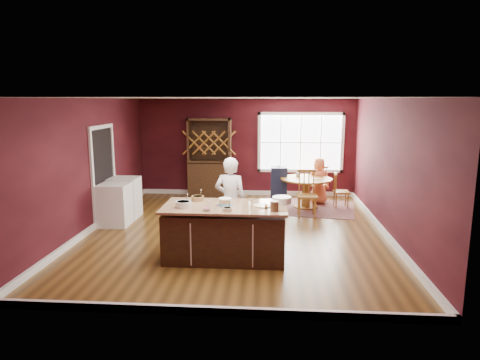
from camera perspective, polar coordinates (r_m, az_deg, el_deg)
name	(u,v)px	position (r m, az deg, el deg)	size (l,w,h in m)	color
room_shell	(236,167)	(8.53, -0.53, 1.78)	(7.00, 7.00, 7.00)	brown
window	(301,143)	(11.95, 8.08, 4.97)	(2.36, 0.10, 1.66)	white
doorway	(104,176)	(9.85, -17.71, 0.56)	(0.08, 1.26, 2.13)	white
kitchen_island	(225,233)	(7.32, -2.00, -7.07)	(2.08, 1.09, 0.92)	#3C2811
dining_table	(306,187)	(10.76, 8.82, -0.88)	(1.28, 1.28, 0.75)	brown
baker	(231,201)	(7.95, -1.27, -2.78)	(0.60, 0.39, 1.64)	white
layer_cake	(225,202)	(7.17, -2.00, -2.94)	(0.30, 0.30, 0.12)	white
bowl_blue	(183,204)	(7.12, -7.56, -3.23)	(0.26, 0.26, 0.10)	white
bowl_yellow	(198,198)	(7.56, -5.66, -2.44)	(0.22, 0.22, 0.08)	#9F784E
bowl_pink	(206,209)	(6.87, -4.50, -3.91)	(0.14, 0.14, 0.05)	white
bowl_olive	(227,209)	(6.83, -1.72, -3.91)	(0.16, 0.16, 0.06)	beige
drinking_glass	(251,202)	(7.10, 1.42, -3.01)	(0.07, 0.07, 0.14)	white
dinner_plate	(262,206)	(7.15, 2.95, -3.43)	(0.30, 0.30, 0.02)	#FFE1A7
white_tub	(282,200)	(7.37, 5.60, -2.66)	(0.33, 0.33, 0.11)	white
stoneware_crock	(274,206)	(6.83, 4.62, -3.50)	(0.14, 0.14, 0.16)	brown
toy_figurine	(266,206)	(6.97, 3.50, -3.55)	(0.05, 0.05, 0.08)	yellow
rug	(306,207)	(10.88, 8.74, -3.61)	(2.36, 1.82, 0.01)	brown
chair_east	(341,190)	(10.92, 13.36, -1.33)	(0.38, 0.36, 0.90)	olive
chair_south	(307,194)	(9.91, 8.92, -1.82)	(0.46, 0.44, 1.09)	olive
chair_north	(317,183)	(11.53, 10.27, -0.42)	(0.40, 0.39, 0.96)	olive
seated_woman	(319,181)	(11.25, 10.44, -0.09)	(0.59, 0.38, 1.20)	#E07646
high_chair	(279,185)	(11.04, 5.19, -0.64)	(0.41, 0.41, 1.02)	#1F2943
toddler	(276,173)	(11.02, 4.83, 0.94)	(0.18, 0.14, 0.26)	#8CA5BF
table_plate	(317,179)	(10.60, 10.17, 0.13)	(0.21, 0.21, 0.02)	beige
table_cup	(298,175)	(10.90, 7.73, 0.71)	(0.12, 0.12, 0.10)	silver
hutch	(210,158)	(11.84, -4.04, 2.97)	(1.18, 0.49, 2.17)	black
washer	(115,205)	(9.56, -16.38, -3.18)	(0.62, 0.60, 0.90)	white
dryer	(125,198)	(10.14, -15.13, -2.28)	(0.63, 0.61, 0.92)	white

